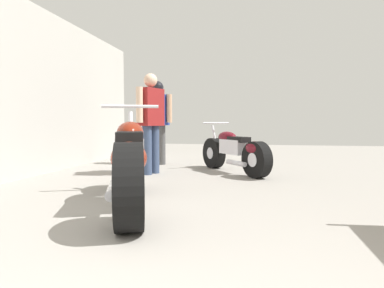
{
  "coord_description": "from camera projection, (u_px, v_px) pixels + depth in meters",
  "views": [
    {
      "loc": [
        0.47,
        -0.6,
        0.83
      ],
      "look_at": [
        -0.35,
        3.79,
        0.55
      ],
      "focal_mm": 30.96,
      "sensor_mm": 36.0,
      "label": 1
    }
  ],
  "objects": [
    {
      "name": "ground_plane",
      "position": [
        216.0,
        187.0,
        4.29
      ],
      "size": [
        17.45,
        17.45,
        0.0
      ],
      "primitive_type": "plane",
      "color": "gray"
    },
    {
      "name": "garage_partition_left",
      "position": [
        14.0,
        88.0,
        4.75
      ],
      "size": [
        0.08,
        8.0,
        2.68
      ],
      "primitive_type": "cube",
      "color": "#B7B5AD",
      "rests_on": "ground_plane"
    },
    {
      "name": "motorcycle_maroon_cruiser",
      "position": [
        130.0,
        163.0,
        3.23
      ],
      "size": [
        1.05,
        2.17,
        1.05
      ],
      "color": "black",
      "rests_on": "ground_plane"
    },
    {
      "name": "motorcycle_black_naked",
      "position": [
        234.0,
        151.0,
        5.51
      ],
      "size": [
        1.24,
        1.54,
        0.85
      ],
      "color": "black",
      "rests_on": "ground_plane"
    },
    {
      "name": "mechanic_in_blue",
      "position": [
        151.0,
        117.0,
        5.36
      ],
      "size": [
        0.38,
        0.64,
        1.63
      ],
      "color": "#384766",
      "rests_on": "ground_plane"
    },
    {
      "name": "mechanic_with_helmet",
      "position": [
        157.0,
        115.0,
        6.63
      ],
      "size": [
        0.66,
        0.33,
        1.67
      ],
      "color": "#4C4C4C",
      "rests_on": "ground_plane"
    }
  ]
}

